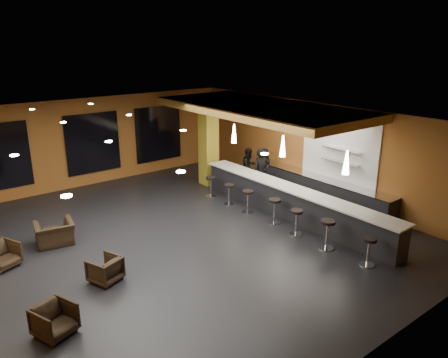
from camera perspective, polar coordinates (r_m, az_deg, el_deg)
floor at (r=13.33m, az=-5.48°, el=-7.69°), size 12.00×13.00×0.10m
ceiling at (r=12.22m, az=-5.98°, el=7.72°), size 12.00×13.00×0.10m
wall_back at (r=18.35m, az=-16.89°, el=4.71°), size 12.00×0.10×3.50m
wall_front at (r=8.35m, az=19.91°, el=-11.39°), size 12.00×0.10×3.50m
wall_right at (r=16.57m, az=12.19°, el=3.72°), size 0.10×13.00×3.50m
wood_soffit at (r=15.46m, az=4.75°, el=9.16°), size 3.60×8.00×0.28m
window_center at (r=18.26m, az=-16.75°, el=4.50°), size 2.20×0.06×2.40m
window_right at (r=19.52m, az=-8.55°, el=5.89°), size 2.20×0.06×2.40m
tile_backsplash at (r=15.84m, az=14.81°, el=3.82°), size 0.06×3.20×2.40m
bar_counter at (r=14.58m, az=8.79°, el=-3.19°), size 0.60×8.00×1.00m
bar_top at (r=14.40m, az=8.89°, el=-1.23°), size 0.78×8.10×0.05m
prep_counter at (r=16.34m, az=12.33°, el=-1.32°), size 0.70×6.00×0.86m
prep_top at (r=16.20m, az=12.43°, el=0.20°), size 0.72×6.00×0.03m
wall_shelf_lower at (r=15.72m, az=14.96°, el=2.19°), size 0.30×1.50×0.03m
wall_shelf_upper at (r=15.61m, az=15.09°, el=3.78°), size 0.30×1.50×0.03m
column at (r=17.51m, az=-2.04°, el=4.87°), size 0.60×0.60×3.50m
pendant_0 at (r=12.80m, az=15.69°, el=2.10°), size 0.20×0.20×0.70m
pendant_1 at (r=14.36m, az=7.69°, el=4.28°), size 0.20×0.20×0.70m
pendant_2 at (r=16.15m, az=1.32°, el=5.95°), size 0.20×0.20×0.70m
staff_a at (r=16.44m, az=4.89°, el=0.93°), size 0.75×0.57×1.83m
staff_b at (r=17.71m, az=3.28°, el=1.67°), size 0.79×0.64×1.50m
staff_c at (r=17.62m, az=5.14°, el=1.61°), size 0.85×0.66×1.55m
armchair_a at (r=9.75m, az=-21.25°, el=-16.80°), size 0.91×0.93×0.66m
armchair_b at (r=11.25m, az=-15.28°, el=-11.32°), size 0.88×0.90×0.64m
armchair_c at (r=12.82m, az=-27.03°, el=-8.90°), size 0.95×0.96×0.67m
armchair_d at (r=13.56m, az=-21.27°, el=-6.63°), size 1.19×1.08×0.68m
bar_stool_0 at (r=12.07m, az=18.38°, el=-8.54°), size 0.40×0.40×0.78m
bar_stool_1 at (r=12.64m, az=13.34°, el=-6.58°), size 0.44×0.44×0.87m
bar_stool_2 at (r=13.36m, az=9.46°, el=-5.16°), size 0.40×0.40×0.80m
bar_stool_3 at (r=14.07m, az=6.63°, el=-3.76°), size 0.42×0.42×0.82m
bar_stool_4 at (r=14.84m, az=3.13°, el=-2.57°), size 0.40×0.40×0.79m
bar_stool_5 at (r=15.55m, az=0.66°, el=-1.67°), size 0.38×0.38×0.76m
bar_stool_6 at (r=16.33m, az=-1.72°, el=-0.67°), size 0.39×0.39×0.77m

